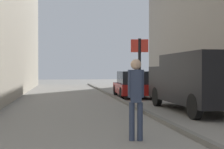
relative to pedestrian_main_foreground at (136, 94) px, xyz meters
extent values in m
plane|color=gray|center=(-0.27, 7.88, -1.01)|extent=(80.00, 80.00, 0.00)
cube|color=#615F5B|center=(1.31, 7.88, -0.95)|extent=(0.16, 40.00, 0.12)
cylinder|color=#2D3851|center=(-0.09, 0.01, -0.60)|extent=(0.12, 0.12, 0.82)
cylinder|color=#2D3851|center=(0.09, -0.01, -0.60)|extent=(0.12, 0.12, 0.82)
cube|color=#2D3851|center=(0.00, 0.00, 0.16)|extent=(0.26, 0.23, 0.70)
cylinder|color=#2D3851|center=(-0.12, 0.02, 0.21)|extent=(0.10, 0.10, 0.59)
cylinder|color=#2D3851|center=(0.12, -0.02, 0.21)|extent=(0.10, 0.10, 0.59)
sphere|color=tan|center=(0.00, 0.00, 0.63)|extent=(0.23, 0.23, 0.23)
cube|color=black|center=(3.38, 3.93, 0.21)|extent=(2.10, 3.95, 1.77)
cube|color=black|center=(3.34, 6.66, -0.01)|extent=(2.07, 1.55, 1.33)
cube|color=black|center=(3.34, 7.19, 0.29)|extent=(1.72, 0.06, 0.58)
cylinder|color=black|center=(2.42, 6.49, -0.61)|extent=(0.23, 0.80, 0.80)
cylinder|color=black|center=(4.27, 6.51, -0.61)|extent=(0.23, 0.80, 0.80)
cylinder|color=black|center=(2.46, 2.66, -0.61)|extent=(0.23, 0.80, 0.80)
cube|color=maroon|center=(2.43, 11.21, -0.51)|extent=(2.00, 4.28, 0.55)
cube|color=black|center=(2.43, 11.21, 0.10)|extent=(1.63, 2.59, 0.68)
cylinder|color=black|center=(1.68, 12.67, -0.69)|extent=(0.23, 0.65, 0.64)
cylinder|color=black|center=(3.32, 12.59, -0.69)|extent=(0.23, 0.65, 0.64)
cylinder|color=black|center=(1.55, 9.82, -0.69)|extent=(0.23, 0.65, 0.64)
cylinder|color=black|center=(3.18, 9.74, -0.69)|extent=(0.23, 0.65, 0.64)
cylinder|color=black|center=(1.08, 4.13, 0.29)|extent=(0.10, 0.10, 2.60)
cube|color=red|center=(1.08, 4.13, 1.34)|extent=(0.59, 0.15, 0.44)
camera|label=1|loc=(-1.59, -6.86, 0.50)|focal=52.73mm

